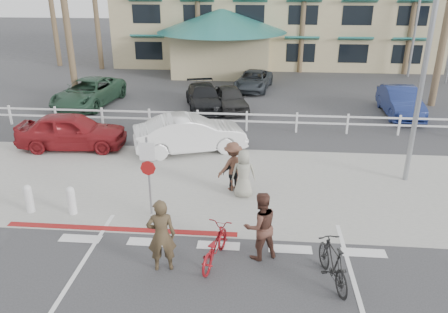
# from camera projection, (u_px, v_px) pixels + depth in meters

# --- Properties ---
(ground) EXTENTS (140.00, 140.00, 0.00)m
(ground) POSITION_uv_depth(u_px,v_px,m) (216.00, 259.00, 11.71)
(ground) COLOR #333335
(bike_path) EXTENTS (12.00, 16.00, 0.01)m
(bike_path) POSITION_uv_depth(u_px,v_px,m) (207.00, 311.00, 9.87)
(bike_path) COLOR #333335
(bike_path) RESTS_ON ground
(sidewalk_plaza) EXTENTS (22.00, 7.00, 0.01)m
(sidewalk_plaza) POSITION_uv_depth(u_px,v_px,m) (229.00, 185.00, 15.85)
(sidewalk_plaza) COLOR gray
(sidewalk_plaza) RESTS_ON ground
(cross_street) EXTENTS (40.00, 5.00, 0.01)m
(cross_street) POSITION_uv_depth(u_px,v_px,m) (236.00, 145.00, 19.53)
(cross_street) COLOR #333335
(cross_street) RESTS_ON ground
(parking_lot) EXTENTS (50.00, 16.00, 0.01)m
(parking_lot) POSITION_uv_depth(u_px,v_px,m) (245.00, 93.00, 28.27)
(parking_lot) COLOR #333335
(parking_lot) RESTS_ON ground
(curb_red) EXTENTS (7.00, 0.25, 0.02)m
(curb_red) POSITION_uv_depth(u_px,v_px,m) (121.00, 229.00, 13.05)
(curb_red) COLOR maroon
(curb_red) RESTS_ON ground
(rail_fence) EXTENTS (29.40, 0.16, 1.00)m
(rail_fence) POSITION_uv_depth(u_px,v_px,m) (249.00, 121.00, 21.14)
(rail_fence) COLOR silver
(rail_fence) RESTS_ON ground
(sign_post) EXTENTS (0.50, 0.10, 2.90)m
(sign_post) POSITION_uv_depth(u_px,v_px,m) (149.00, 173.00, 13.36)
(sign_post) COLOR gray
(sign_post) RESTS_ON ground
(bollard_0) EXTENTS (0.26, 0.26, 0.95)m
(bollard_0) POSITION_uv_depth(u_px,v_px,m) (71.00, 200.00, 13.75)
(bollard_0) COLOR silver
(bollard_0) RESTS_ON ground
(bollard_1) EXTENTS (0.26, 0.26, 0.95)m
(bollard_1) POSITION_uv_depth(u_px,v_px,m) (29.00, 199.00, 13.86)
(bollard_1) COLOR silver
(bollard_1) RESTS_ON ground
(streetlight_0) EXTENTS (0.60, 2.00, 9.00)m
(streetlight_0) POSITION_uv_depth(u_px,v_px,m) (426.00, 58.00, 14.52)
(streetlight_0) COLOR gray
(streetlight_0) RESTS_ON ground
(streetlight_1) EXTENTS (0.60, 2.00, 9.50)m
(streetlight_1) POSITION_uv_depth(u_px,v_px,m) (418.00, 10.00, 31.01)
(streetlight_1) COLOR gray
(streetlight_1) RESTS_ON ground
(bike_red) EXTENTS (1.04, 1.94, 0.97)m
(bike_red) POSITION_uv_depth(u_px,v_px,m) (215.00, 246.00, 11.42)
(bike_red) COLOR maroon
(bike_red) RESTS_ON ground
(rider_red) EXTENTS (0.81, 0.62, 2.00)m
(rider_red) POSITION_uv_depth(u_px,v_px,m) (161.00, 235.00, 10.94)
(rider_red) COLOR #453623
(rider_red) RESTS_ON ground
(bike_black) EXTENTS (0.95, 1.94, 1.12)m
(bike_black) POSITION_uv_depth(u_px,v_px,m) (333.00, 263.00, 10.62)
(bike_black) COLOR black
(bike_black) RESTS_ON ground
(rider_black) EXTENTS (1.15, 1.05, 1.91)m
(rider_black) POSITION_uv_depth(u_px,v_px,m) (260.00, 226.00, 11.44)
(rider_black) COLOR #513026
(rider_black) RESTS_ON ground
(pedestrian_a) EXTENTS (1.32, 1.19, 1.77)m
(pedestrian_a) POSITION_uv_depth(u_px,v_px,m) (233.00, 166.00, 15.19)
(pedestrian_a) COLOR brown
(pedestrian_a) RESTS_ON ground
(pedestrian_child) EXTENTS (0.74, 0.31, 1.26)m
(pedestrian_child) POSITION_uv_depth(u_px,v_px,m) (234.00, 174.00, 15.20)
(pedestrian_child) COLOR black
(pedestrian_child) RESTS_ON ground
(pedestrian_b) EXTENTS (0.83, 0.55, 1.69)m
(pedestrian_b) POSITION_uv_depth(u_px,v_px,m) (244.00, 174.00, 14.72)
(pedestrian_b) COLOR gray
(pedestrian_b) RESTS_ON ground
(car_white_sedan) EXTENTS (5.03, 3.17, 1.57)m
(car_white_sedan) POSITION_uv_depth(u_px,v_px,m) (190.00, 134.00, 18.63)
(car_white_sedan) COLOR white
(car_white_sedan) RESTS_ON ground
(car_red_compact) EXTENTS (4.76, 2.19, 1.58)m
(car_red_compact) POSITION_uv_depth(u_px,v_px,m) (72.00, 131.00, 18.96)
(car_red_compact) COLOR maroon
(car_red_compact) RESTS_ON ground
(lot_car_0) EXTENTS (3.20, 5.80, 1.54)m
(lot_car_0) POSITION_uv_depth(u_px,v_px,m) (89.00, 92.00, 25.30)
(lot_car_0) COLOR #244330
(lot_car_0) RESTS_ON ground
(lot_car_1) EXTENTS (2.91, 4.84, 1.31)m
(lot_car_1) POSITION_uv_depth(u_px,v_px,m) (204.00, 97.00, 24.76)
(lot_car_1) COLOR black
(lot_car_1) RESTS_ON ground
(lot_car_2) EXTENTS (2.58, 4.18, 1.33)m
(lot_car_2) POSITION_uv_depth(u_px,v_px,m) (230.00, 98.00, 24.45)
(lot_car_2) COLOR black
(lot_car_2) RESTS_ON ground
(lot_car_3) EXTENTS (1.71, 4.66, 1.52)m
(lot_car_3) POSITION_uv_depth(u_px,v_px,m) (400.00, 102.00, 23.48)
(lot_car_3) COLOR navy
(lot_car_3) RESTS_ON ground
(lot_car_5) EXTENTS (2.74, 4.70, 1.23)m
(lot_car_5) POSITION_uv_depth(u_px,v_px,m) (254.00, 80.00, 28.90)
(lot_car_5) COLOR #2C3238
(lot_car_5) RESTS_ON ground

